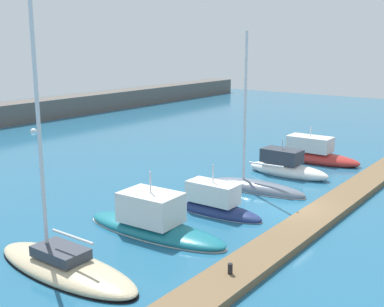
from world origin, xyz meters
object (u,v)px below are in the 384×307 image
at_px(dock_bollard, 230,269).
at_px(motorboat_navy_third, 212,204).
at_px(sailboat_slate_fourth, 256,187).
at_px(motorboat_white_fifth, 286,167).
at_px(mooring_buoy_white, 34,132).
at_px(sailboat_sand_nearest, 64,265).
at_px(motorboat_red_sixth, 312,154).
at_px(motorboat_teal_second, 153,222).

bearing_deg(dock_bollard, motorboat_navy_third, 39.41).
distance_m(sailboat_slate_fourth, motorboat_white_fifth, 4.68).
relative_size(motorboat_white_fifth, mooring_buoy_white, 8.52).
bearing_deg(dock_bollard, sailboat_sand_nearest, 119.09).
bearing_deg(motorboat_red_sixth, sailboat_sand_nearest, 88.16).
bearing_deg(mooring_buoy_white, dock_bollard, -114.83).
bearing_deg(motorboat_navy_third, motorboat_white_fifth, -89.86).
distance_m(motorboat_teal_second, motorboat_white_fifth, 14.12).
xyz_separation_m(motorboat_red_sixth, mooring_buoy_white, (-5.24, 29.19, -0.61)).
relative_size(motorboat_teal_second, motorboat_navy_third, 1.31).
xyz_separation_m(sailboat_sand_nearest, dock_bollard, (3.39, -6.10, 0.26)).
bearing_deg(mooring_buoy_white, sailboat_slate_fourth, -98.71).
relative_size(motorboat_red_sixth, mooring_buoy_white, 10.49).
bearing_deg(sailboat_sand_nearest, motorboat_white_fifth, -91.35).
distance_m(motorboat_teal_second, sailboat_slate_fourth, 9.48).
height_order(motorboat_teal_second, motorboat_red_sixth, motorboat_teal_second).
xyz_separation_m(motorboat_white_fifth, dock_bollard, (-16.29, -5.51, -0.04)).
distance_m(motorboat_teal_second, motorboat_red_sixth, 19.21).
bearing_deg(motorboat_red_sixth, dock_bollard, 104.01).
height_order(motorboat_navy_third, mooring_buoy_white, motorboat_navy_third).
height_order(sailboat_sand_nearest, sailboat_slate_fourth, sailboat_sand_nearest).
distance_m(sailboat_sand_nearest, motorboat_teal_second, 5.57).
bearing_deg(motorboat_red_sixth, motorboat_white_fifth, 91.33).
height_order(motorboat_navy_third, motorboat_red_sixth, motorboat_red_sixth).
height_order(sailboat_sand_nearest, dock_bollard, sailboat_sand_nearest).
xyz_separation_m(motorboat_teal_second, motorboat_navy_third, (4.38, -0.61, -0.16)).
relative_size(motorboat_navy_third, mooring_buoy_white, 9.02).
distance_m(motorboat_white_fifth, dock_bollard, 17.19).
bearing_deg(motorboat_navy_third, motorboat_teal_second, 81.47).
bearing_deg(sailboat_sand_nearest, motorboat_navy_third, -93.71).
relative_size(motorboat_teal_second, motorboat_red_sixth, 1.12).
relative_size(sailboat_slate_fourth, motorboat_red_sixth, 1.39).
height_order(motorboat_navy_third, dock_bollard, motorboat_navy_third).
distance_m(motorboat_navy_third, mooring_buoy_white, 31.04).
xyz_separation_m(motorboat_teal_second, motorboat_white_fifth, (14.11, -0.49, 0.04)).
distance_m(sailboat_sand_nearest, mooring_buoy_white, 34.81).
distance_m(motorboat_teal_second, motorboat_navy_third, 4.43).
bearing_deg(mooring_buoy_white, motorboat_navy_third, -108.00).
distance_m(motorboat_navy_third, motorboat_white_fifth, 9.73).
height_order(motorboat_white_fifth, dock_bollard, motorboat_white_fifth).
bearing_deg(motorboat_teal_second, sailboat_slate_fourth, -96.52).
xyz_separation_m(sailboat_sand_nearest, motorboat_white_fifth, (19.68, -0.59, 0.31)).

